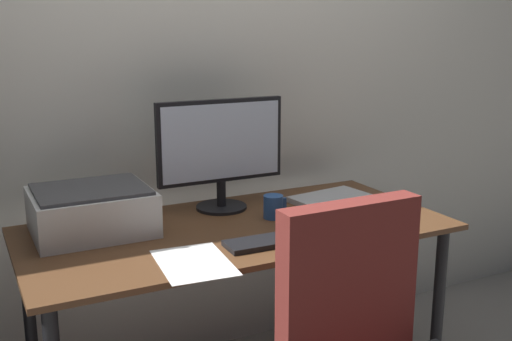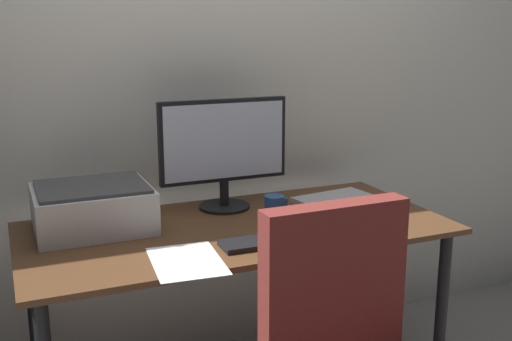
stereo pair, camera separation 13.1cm
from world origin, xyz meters
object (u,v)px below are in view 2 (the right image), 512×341
keyboard (264,242)px  laptop (339,201)px  desk (237,247)px  mouse (324,233)px  monitor (224,147)px  coffee_mug (274,207)px  printer (93,207)px

keyboard → laptop: bearing=35.1°
keyboard → laptop: (0.47, 0.31, 0.00)m
desk → mouse: 0.34m
keyboard → monitor: bearing=88.3°
monitor → mouse: (0.19, -0.46, -0.23)m
coffee_mug → laptop: 0.33m
monitor → desk: bearing=-99.3°
mouse → printer: size_ratio=0.24×
coffee_mug → printer: (-0.64, 0.14, 0.04)m
mouse → laptop: (0.26, 0.33, -0.01)m
keyboard → mouse: mouse is taller
keyboard → printer: (-0.49, 0.38, 0.07)m
mouse → printer: bearing=135.1°
printer → mouse: bearing=-29.5°
desk → laptop: size_ratio=4.76×
desk → printer: 0.53m
coffee_mug → desk: bearing=-171.5°
coffee_mug → monitor: bearing=122.5°
desk → laptop: 0.50m
desk → coffee_mug: coffee_mug is taller
desk → keyboard: 0.24m
monitor → coffee_mug: size_ratio=5.70×
keyboard → coffee_mug: bearing=59.6°
monitor → printer: 0.55m
desk → monitor: monitor is taller
coffee_mug → laptop: (0.32, 0.07, -0.03)m
desk → coffee_mug: 0.21m
coffee_mug → printer: 0.66m
desk → coffee_mug: (0.16, 0.02, 0.13)m
coffee_mug → printer: size_ratio=0.23×
keyboard → laptop: 0.57m
desk → monitor: 0.40m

